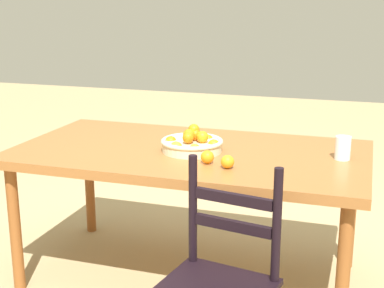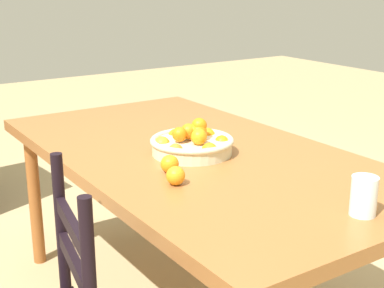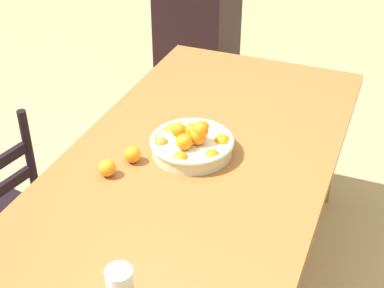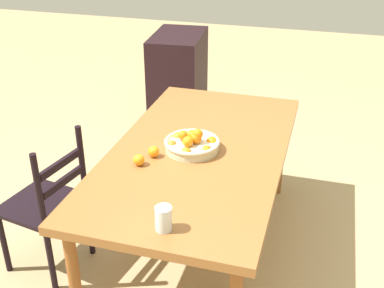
# 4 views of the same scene
# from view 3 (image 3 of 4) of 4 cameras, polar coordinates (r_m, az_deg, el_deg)

# --- Properties ---
(ground_plane) EXTENTS (12.00, 12.00, 0.00)m
(ground_plane) POSITION_cam_3_polar(r_m,az_deg,el_deg) (2.67, 0.90, -14.21)
(ground_plane) COLOR tan
(dining_table) EXTENTS (1.86, 1.00, 0.75)m
(dining_table) POSITION_cam_3_polar(r_m,az_deg,el_deg) (2.22, 1.05, -2.11)
(dining_table) COLOR #945B2D
(dining_table) RESTS_ON ground
(cabinet) EXTENTS (0.77, 0.53, 0.91)m
(cabinet) POSITION_cam_3_polar(r_m,az_deg,el_deg) (4.11, 0.79, 11.56)
(cabinet) COLOR black
(cabinet) RESTS_ON ground
(fruit_bowl) EXTENTS (0.33, 0.33, 0.14)m
(fruit_bowl) POSITION_cam_3_polar(r_m,az_deg,el_deg) (2.15, 0.02, 0.08)
(fruit_bowl) COLOR beige
(fruit_bowl) RESTS_ON dining_table
(orange_loose_0) EXTENTS (0.06, 0.06, 0.06)m
(orange_loose_0) POSITION_cam_3_polar(r_m,az_deg,el_deg) (2.06, -8.65, -2.44)
(orange_loose_0) COLOR orange
(orange_loose_0) RESTS_ON dining_table
(orange_loose_1) EXTENTS (0.07, 0.07, 0.07)m
(orange_loose_1) POSITION_cam_3_polar(r_m,az_deg,el_deg) (2.12, -6.11, -1.06)
(orange_loose_1) COLOR orange
(orange_loose_1) RESTS_ON dining_table
(drinking_glass) EXTENTS (0.08, 0.08, 0.12)m
(drinking_glass) POSITION_cam_3_polar(r_m,az_deg,el_deg) (1.58, -7.36, -14.20)
(drinking_glass) COLOR silver
(drinking_glass) RESTS_ON dining_table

